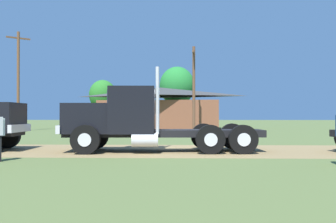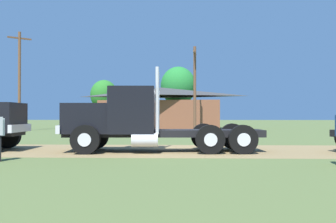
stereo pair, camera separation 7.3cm
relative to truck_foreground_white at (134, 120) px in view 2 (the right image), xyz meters
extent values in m
plane|color=#576635|center=(1.29, 0.55, -1.26)|extent=(200.00, 200.00, 0.00)
cube|color=olive|center=(1.29, 0.55, -1.26)|extent=(120.00, 5.91, 0.01)
cube|color=black|center=(1.24, 0.08, -0.51)|extent=(8.05, 1.97, 0.28)
cube|color=black|center=(-1.83, -0.09, 0.09)|extent=(1.94, 2.11, 1.20)
cube|color=silver|center=(-2.79, -0.14, -0.33)|extent=(0.28, 2.21, 0.32)
cube|color=black|center=(-0.03, 0.01, 0.41)|extent=(1.89, 2.40, 1.85)
cube|color=#2D3D4C|center=(-0.93, -0.04, 0.78)|extent=(0.15, 1.92, 0.81)
cylinder|color=silver|center=(1.02, -0.84, 0.78)|extent=(0.14, 0.14, 2.60)
cylinder|color=silver|center=(0.92, 0.98, 0.78)|extent=(0.14, 0.14, 2.60)
cylinder|color=silver|center=(0.56, -0.96, -0.73)|extent=(1.03, 0.57, 0.52)
cylinder|color=black|center=(-1.67, -1.23, -0.70)|extent=(1.13, 0.36, 1.11)
cylinder|color=silver|center=(-1.66, -1.39, -0.70)|extent=(0.50, 0.07, 0.50)
cylinder|color=black|center=(-1.80, 1.07, -0.70)|extent=(1.13, 0.36, 1.11)
cylinder|color=silver|center=(-1.81, 1.23, -0.70)|extent=(0.50, 0.07, 0.50)
cylinder|color=black|center=(4.29, -0.90, -0.70)|extent=(1.13, 0.36, 1.11)
cylinder|color=silver|center=(4.30, -1.06, -0.70)|extent=(0.50, 0.07, 0.50)
cylinder|color=black|center=(4.16, 1.40, -0.70)|extent=(1.13, 0.36, 1.11)
cylinder|color=silver|center=(4.16, 1.55, -0.70)|extent=(0.50, 0.07, 0.50)
cylinder|color=black|center=(3.04, -0.97, -0.70)|extent=(1.13, 0.36, 1.11)
cylinder|color=silver|center=(3.05, -1.13, -0.70)|extent=(0.50, 0.07, 0.50)
cylinder|color=black|center=(2.92, 1.33, -0.70)|extent=(1.13, 0.36, 1.11)
cylinder|color=silver|center=(2.91, 1.49, -0.70)|extent=(0.50, 0.07, 0.50)
cube|color=silver|center=(-4.81, 0.28, -0.32)|extent=(0.23, 2.16, 0.32)
cylinder|color=black|center=(-5.83, 1.37, -0.69)|extent=(1.14, 0.34, 1.13)
cylinder|color=silver|center=(-5.84, 1.53, -0.69)|extent=(0.51, 0.06, 0.51)
cylinder|color=silver|center=(-3.76, -3.50, -0.16)|extent=(0.10, 0.10, 0.56)
cube|color=#264C8C|center=(-3.37, 5.39, -0.19)|extent=(0.31, 0.47, 0.56)
sphere|color=tan|center=(-3.37, 5.39, 0.24)|extent=(0.22, 0.22, 0.22)
cube|color=black|center=(-3.38, 5.30, -0.86)|extent=(0.20, 0.18, 0.79)
cube|color=black|center=(-3.36, 5.49, -0.86)|extent=(0.20, 0.18, 0.79)
cylinder|color=#264C8C|center=(-3.40, 5.12, -0.21)|extent=(0.10, 0.10, 0.53)
cylinder|color=#264C8C|center=(-3.33, 5.66, -0.21)|extent=(0.10, 0.10, 0.53)
cube|color=brown|center=(-0.43, 27.06, 0.25)|extent=(13.20, 6.82, 3.03)
pyramid|color=#3C3C3C|center=(-0.43, 27.06, 2.74)|extent=(13.86, 7.16, 0.97)
cube|color=black|center=(-2.59, 24.38, -0.16)|extent=(1.80, 0.22, 2.20)
cylinder|color=brown|center=(-13.34, 20.17, 3.37)|extent=(0.26, 0.26, 9.27)
cube|color=brown|center=(-13.34, 20.17, 7.41)|extent=(1.78, 1.51, 0.14)
cylinder|color=brown|center=(3.04, 20.16, 2.63)|extent=(0.26, 0.26, 7.78)
cube|color=brown|center=(3.04, 20.16, 5.92)|extent=(0.36, 2.20, 0.14)
cylinder|color=#513823|center=(-8.88, 37.24, 0.12)|extent=(0.44, 0.44, 2.77)
ellipsoid|color=#2A7426|center=(-8.88, 37.24, 2.98)|extent=(3.68, 3.68, 4.05)
cylinder|color=#513823|center=(1.34, 32.10, 0.40)|extent=(0.44, 0.44, 3.31)
ellipsoid|color=#247B30|center=(1.34, 32.10, 3.77)|extent=(4.30, 4.30, 4.72)
camera|label=1|loc=(1.98, -15.90, 0.23)|focal=42.02mm
camera|label=2|loc=(2.05, -15.89, 0.23)|focal=42.02mm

